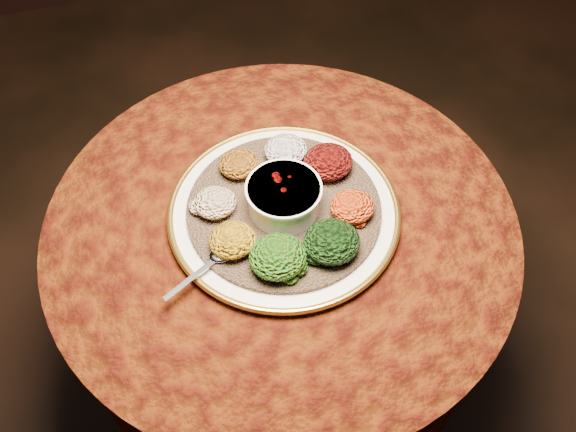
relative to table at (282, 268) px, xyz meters
name	(u,v)px	position (x,y,z in m)	size (l,w,h in m)	color
table	(282,268)	(0.00, 0.00, 0.00)	(0.96, 0.96, 0.73)	black
platter	(284,212)	(0.01, 0.01, 0.19)	(0.47, 0.47, 0.02)	white
injera	(284,209)	(0.01, 0.01, 0.20)	(0.39, 0.39, 0.01)	brown
stew_bowl	(284,196)	(0.01, 0.01, 0.24)	(0.15, 0.15, 0.06)	white
spoon	(217,258)	(-0.15, -0.07, 0.21)	(0.15, 0.08, 0.01)	silver
portion_ayib	(286,150)	(0.05, 0.14, 0.23)	(0.09, 0.09, 0.04)	silver
portion_kitfo	(328,162)	(0.13, 0.08, 0.23)	(0.10, 0.10, 0.05)	black
portion_tikil	(352,207)	(0.13, -0.05, 0.23)	(0.09, 0.08, 0.04)	#AB730E
portion_gomen	(332,242)	(0.06, -0.11, 0.23)	(0.11, 0.10, 0.05)	black
portion_mixveg	(278,257)	(-0.04, -0.11, 0.23)	(0.11, 0.10, 0.05)	#AD3F0B
portion_kik	(232,240)	(-0.11, -0.05, 0.23)	(0.09, 0.09, 0.04)	#C18511
portion_timatim	(215,203)	(-0.12, 0.05, 0.23)	(0.08, 0.08, 0.04)	maroon
portion_shiro	(239,164)	(-0.05, 0.13, 0.23)	(0.08, 0.08, 0.04)	#8A4E10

